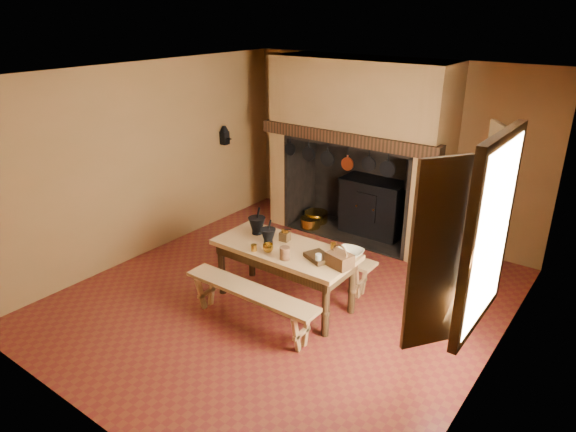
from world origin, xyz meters
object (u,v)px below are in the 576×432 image
(work_table, at_px, (285,256))
(mixing_bowl, at_px, (349,253))
(iron_range, at_px, (374,207))
(bench_front, at_px, (251,299))
(coffee_grinder, at_px, (285,236))
(wicker_basket, at_px, (340,259))

(work_table, xyz_separation_m, mixing_bowl, (0.75, 0.25, 0.16))
(iron_range, height_order, bench_front, iron_range)
(work_table, height_order, coffee_grinder, coffee_grinder)
(wicker_basket, bearing_deg, coffee_grinder, -177.52)
(iron_range, bearing_deg, bench_front, -88.10)
(coffee_grinder, height_order, wicker_basket, wicker_basket)
(iron_range, relative_size, work_table, 0.90)
(work_table, xyz_separation_m, wicker_basket, (0.79, -0.03, 0.21))
(iron_range, distance_m, coffee_grinder, 2.41)
(work_table, height_order, wicker_basket, wicker_basket)
(coffee_grinder, bearing_deg, bench_front, -87.75)
(work_table, relative_size, bench_front, 1.01)
(iron_range, bearing_deg, work_table, -87.60)
(iron_range, height_order, wicker_basket, iron_range)
(wicker_basket, bearing_deg, work_table, -168.07)
(bench_front, relative_size, mixing_bowl, 5.47)
(mixing_bowl, bearing_deg, work_table, -161.36)
(mixing_bowl, bearing_deg, coffee_grinder, -173.56)
(bench_front, distance_m, wicker_basket, 1.12)
(bench_front, distance_m, coffee_grinder, 0.95)
(iron_range, relative_size, coffee_grinder, 9.07)
(coffee_grinder, relative_size, wicker_basket, 0.55)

